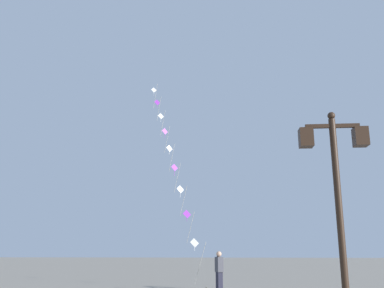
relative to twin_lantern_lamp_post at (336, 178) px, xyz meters
The scene contains 3 objects.
twin_lantern_lamp_post is the anchor object (origin of this frame).
kite_train 18.02m from the twin_lantern_lamp_post, 108.37° to the left, with size 4.75×11.56×14.17m.
kite_flyer 10.05m from the twin_lantern_lamp_post, 105.30° to the left, with size 0.38×0.62×1.71m.
Camera 1 is at (-0.50, -0.66, 1.78)m, focal length 39.70 mm.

